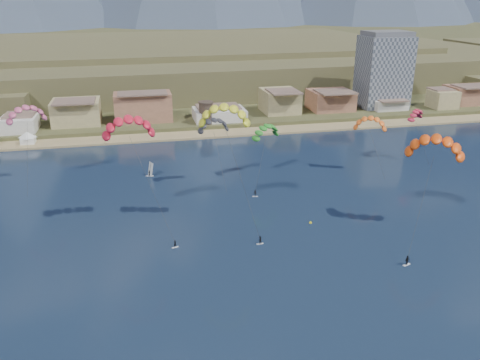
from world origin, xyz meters
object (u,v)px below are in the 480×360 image
object	(u,v)px
windsurfer	(150,172)
kitesurfer_red	(128,123)
kitesurfer_orange	(436,143)
buoy	(310,223)
kitesurfer_green	(266,129)
watchtower	(206,113)
apartment_tower	(384,70)
kitesurfer_yellow	(224,112)

from	to	relation	value
windsurfer	kitesurfer_red	bearing A→B (deg)	-98.20
kitesurfer_orange	buoy	distance (m)	31.87
windsurfer	kitesurfer_green	bearing A→B (deg)	-14.12
watchtower	windsurfer	xyz separation A→B (m)	(-23.71, -47.89, -5.11)
kitesurfer_orange	buoy	size ratio (longest dim) A/B	41.90
apartment_tower	buoy	size ratio (longest dim) A/B	51.12
buoy	windsurfer	bearing A→B (deg)	131.18
kitesurfer_green	windsurfer	world-z (taller)	kitesurfer_green
windsurfer	buoy	world-z (taller)	windsurfer
kitesurfer_orange	kitesurfer_green	xyz separation A→B (m)	(-26.72, 37.54, -5.47)
kitesurfer_orange	kitesurfer_green	size ratio (longest dim) A/B	1.38
apartment_tower	watchtower	size ratio (longest dim) A/B	3.72
kitesurfer_orange	kitesurfer_green	world-z (taller)	kitesurfer_orange
windsurfer	buoy	xyz separation A→B (m)	(34.06, -38.94, -1.15)
watchtower	kitesurfer_yellow	distance (m)	85.96
kitesurfer_red	kitesurfer_green	world-z (taller)	kitesurfer_red
kitesurfer_green	buoy	world-z (taller)	kitesurfer_green
kitesurfer_green	kitesurfer_yellow	bearing A→B (deg)	-121.40
watchtower	kitesurfer_green	xyz separation A→B (m)	(8.10, -55.89, 7.59)
kitesurfer_orange	apartment_tower	bearing A→B (deg)	67.19
kitesurfer_red	kitesurfer_green	xyz separation A→B (m)	(36.32, 23.33, -9.68)
kitesurfer_orange	windsurfer	world-z (taller)	kitesurfer_orange
kitesurfer_green	windsurfer	bearing A→B (deg)	165.88
windsurfer	kitesurfer_orange	bearing A→B (deg)	-37.89
kitesurfer_yellow	windsurfer	xyz separation A→B (m)	(-15.10, 35.37, -24.64)
kitesurfer_green	watchtower	bearing A→B (deg)	98.24
kitesurfer_red	windsurfer	size ratio (longest dim) A/B	7.02
kitesurfer_red	kitesurfer_yellow	distance (m)	20.16
kitesurfer_yellow	kitesurfer_orange	size ratio (longest dim) A/B	1.11
kitesurfer_red	kitesurfer_green	bearing A→B (deg)	32.71
buoy	apartment_tower	bearing A→B (deg)	55.36
kitesurfer_orange	kitesurfer_red	bearing A→B (deg)	167.29
apartment_tower	windsurfer	size ratio (longest dim) A/B	8.06
watchtower	windsurfer	size ratio (longest dim) A/B	2.17
apartment_tower	kitesurfer_orange	distance (m)	116.56
kitesurfer_yellow	kitesurfer_orange	xyz separation A→B (m)	(43.42, -10.17, -6.47)
apartment_tower	kitesurfer_red	world-z (taller)	apartment_tower
kitesurfer_red	buoy	xyz separation A→B (m)	(38.57, -7.61, -23.54)
kitesurfer_green	apartment_tower	bearing A→B (deg)	44.19
kitesurfer_green	kitesurfer_orange	bearing A→B (deg)	-54.56
kitesurfer_orange	kitesurfer_green	distance (m)	46.40
kitesurfer_green	windsurfer	size ratio (longest dim) A/B	4.80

